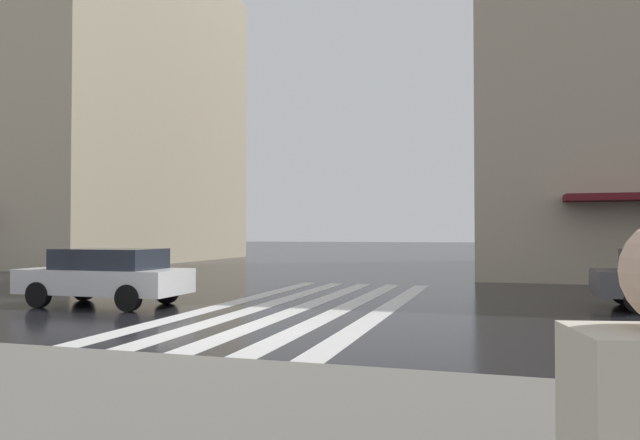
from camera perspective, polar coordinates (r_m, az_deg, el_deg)
ground_plane at (r=11.67m, az=-9.65°, el=-10.08°), size 220.00×220.00×0.00m
zebra_crossing at (r=15.16m, az=-1.08°, el=-8.03°), size 13.00×4.50×0.01m
car_white at (r=15.94m, az=-19.53°, el=-4.91°), size 1.85×4.10×1.41m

